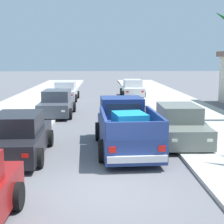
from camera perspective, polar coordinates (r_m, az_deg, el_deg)
ground_plane at (r=8.93m, az=-0.76°, el=-13.12°), size 160.00×160.00×0.00m
sidewalk_left at (r=21.12m, az=-15.91°, el=-0.13°), size 5.22×60.00×0.12m
sidewalk_right at (r=21.22m, az=12.55°, el=0.05°), size 5.22×60.00×0.12m
curb_left at (r=20.87m, az=-12.68°, el=-0.13°), size 0.16×60.00×0.10m
curb_right at (r=20.95m, az=9.35°, el=0.01°), size 0.16×60.00×0.10m
pickup_truck at (r=12.42m, az=2.41°, el=-2.78°), size 2.38×5.29×1.80m
car_left_near at (r=27.12m, az=-8.10°, el=3.56°), size 2.05×4.27×1.54m
car_right_near at (r=19.90m, az=-9.59°, el=1.44°), size 2.05×4.27×1.54m
car_left_mid at (r=13.65m, az=11.56°, el=-2.23°), size 2.08×4.29×1.54m
car_left_far at (r=11.87m, az=-16.00°, el=-4.16°), size 2.09×4.29×1.54m
car_right_far at (r=29.52m, az=3.58°, el=4.10°), size 2.04×4.27×1.54m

